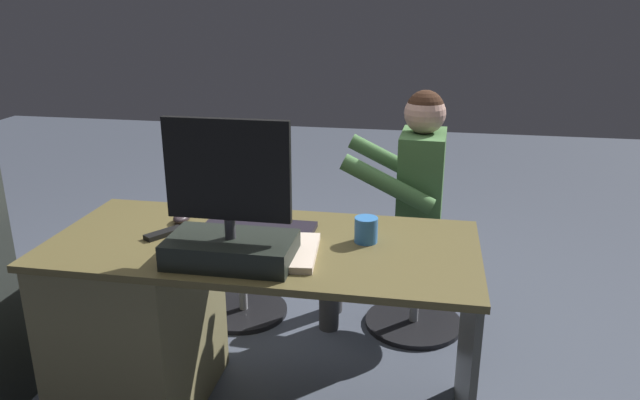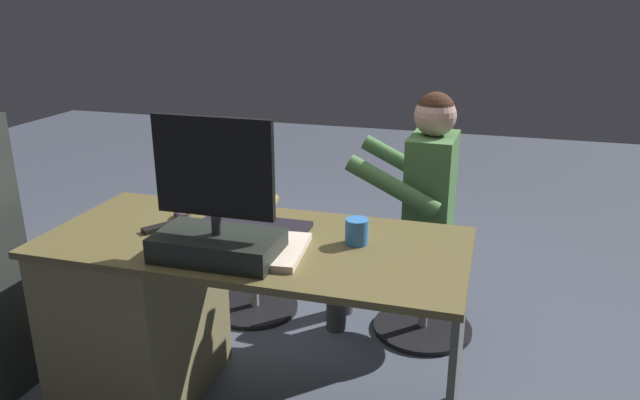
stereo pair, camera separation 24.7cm
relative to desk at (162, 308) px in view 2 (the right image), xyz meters
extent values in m
plane|color=#454C5A|center=(-0.41, -0.40, -0.40)|extent=(10.00, 10.00, 0.00)
cube|color=brown|center=(-0.41, 0.00, 0.33)|extent=(1.54, 0.70, 0.03)
cube|color=olive|center=(0.10, 0.00, -0.04)|extent=(0.49, 0.64, 0.72)
cube|color=#55564D|center=(-1.16, 0.00, -0.04)|extent=(0.02, 0.63, 0.72)
cube|color=black|center=(-0.36, 0.18, 0.39)|extent=(0.42, 0.24, 0.09)
cylinder|color=#333338|center=(-0.36, 0.18, 0.46)|extent=(0.04, 0.04, 0.07)
cube|color=black|center=(-0.36, 0.18, 0.66)|extent=(0.41, 0.02, 0.33)
cube|color=black|center=(-0.36, 0.17, 0.66)|extent=(0.38, 0.00, 0.30)
cube|color=black|center=(-0.37, -0.12, 0.36)|extent=(0.42, 0.14, 0.02)
ellipsoid|color=#30252A|center=(-0.05, -0.14, 0.36)|extent=(0.06, 0.10, 0.04)
cylinder|color=#3372BF|center=(-0.78, -0.07, 0.39)|extent=(0.08, 0.08, 0.09)
cube|color=black|center=(-0.04, 0.01, 0.36)|extent=(0.12, 0.15, 0.02)
cube|color=beige|center=(-0.52, 0.10, 0.36)|extent=(0.25, 0.32, 0.02)
cylinder|color=black|center=(-0.08, -0.76, -0.39)|extent=(0.45, 0.45, 0.03)
cylinder|color=gray|center=(-0.08, -0.76, -0.19)|extent=(0.04, 0.04, 0.36)
cylinder|color=#3E3F50|center=(-0.08, -0.76, 0.02)|extent=(0.38, 0.38, 0.06)
ellipsoid|color=olive|center=(-0.08, -0.76, 0.14)|extent=(0.18, 0.15, 0.19)
sphere|color=olive|center=(-0.08, -0.76, 0.30)|extent=(0.16, 0.16, 0.16)
sphere|color=beige|center=(-0.08, -0.83, 0.29)|extent=(0.06, 0.06, 0.06)
sphere|color=olive|center=(-0.13, -0.76, 0.36)|extent=(0.07, 0.07, 0.07)
sphere|color=olive|center=(-0.02, -0.76, 0.36)|extent=(0.07, 0.07, 0.07)
cylinder|color=olive|center=(-0.17, -0.80, 0.18)|extent=(0.05, 0.14, 0.10)
cylinder|color=olive|center=(0.01, -0.80, 0.18)|extent=(0.05, 0.14, 0.10)
cylinder|color=olive|center=(-0.12, -0.87, 0.08)|extent=(0.06, 0.11, 0.06)
cylinder|color=olive|center=(-0.03, -0.87, 0.08)|extent=(0.06, 0.11, 0.06)
cylinder|color=black|center=(-0.96, -0.80, -0.39)|extent=(0.48, 0.48, 0.03)
cylinder|color=gray|center=(-0.96, -0.80, -0.19)|extent=(0.04, 0.04, 0.36)
cylinder|color=#375A62|center=(-0.96, -0.80, 0.02)|extent=(0.39, 0.39, 0.06)
cube|color=#487640|center=(-0.96, -0.80, 0.32)|extent=(0.21, 0.33, 0.54)
sphere|color=tan|center=(-0.96, -0.80, 0.68)|extent=(0.19, 0.19, 0.19)
sphere|color=#3B2417|center=(-0.96, -0.80, 0.70)|extent=(0.17, 0.17, 0.17)
cylinder|color=#487640|center=(-0.81, -0.60, 0.40)|extent=(0.43, 0.09, 0.25)
cylinder|color=#487640|center=(-0.80, -0.99, 0.40)|extent=(0.43, 0.09, 0.25)
cylinder|color=#3C3C3F|center=(-0.75, -0.70, 0.07)|extent=(0.42, 0.13, 0.11)
cylinder|color=#3C3C3F|center=(-0.54, -0.69, -0.17)|extent=(0.10, 0.10, 0.45)
cylinder|color=#3C3C3F|center=(-0.74, -0.88, 0.07)|extent=(0.42, 0.13, 0.11)
cylinder|color=#3C3C3F|center=(-0.53, -0.87, -0.17)|extent=(0.10, 0.10, 0.45)
camera|label=1|loc=(-0.98, 1.96, 1.20)|focal=34.23mm
camera|label=2|loc=(-1.22, 1.90, 1.20)|focal=34.23mm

